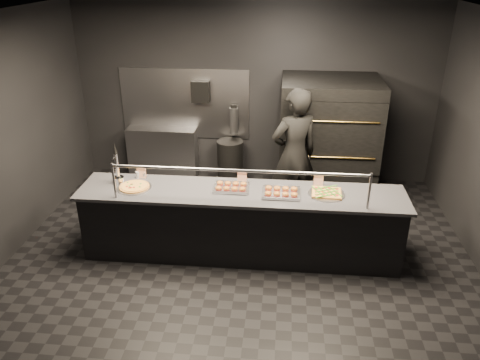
{
  "coord_description": "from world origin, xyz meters",
  "views": [
    {
      "loc": [
        0.49,
        -5.18,
        3.54
      ],
      "look_at": [
        -0.03,
        0.2,
        0.98
      ],
      "focal_mm": 35.0,
      "sensor_mm": 36.0,
      "label": 1
    }
  ],
  "objects": [
    {
      "name": "tent_cards",
      "position": [
        -0.13,
        0.28,
        1.0
      ],
      "size": [
        2.44,
        0.04,
        0.15
      ],
      "color": "white",
      "rests_on": "service_counter"
    },
    {
      "name": "fire_extinguisher",
      "position": [
        -0.35,
        2.4,
        1.06
      ],
      "size": [
        0.14,
        0.14,
        0.51
      ],
      "color": "#B2B2B7",
      "rests_on": "room"
    },
    {
      "name": "prep_shelf",
      "position": [
        -1.6,
        2.32,
        0.45
      ],
      "size": [
        1.2,
        0.35,
        0.9
      ],
      "primitive_type": "cube",
      "color": "#99999E",
      "rests_on": "ground"
    },
    {
      "name": "beer_tap",
      "position": [
        -1.6,
        0.1,
        1.08
      ],
      "size": [
        0.14,
        0.2,
        0.54
      ],
      "color": "silver",
      "rests_on": "service_counter"
    },
    {
      "name": "room",
      "position": [
        -0.02,
        0.05,
        1.5
      ],
      "size": [
        6.04,
        6.0,
        3.0
      ],
      "color": "black",
      "rests_on": "ground"
    },
    {
      "name": "pizza_oven",
      "position": [
        1.2,
        1.9,
        0.97
      ],
      "size": [
        1.5,
        1.23,
        1.91
      ],
      "color": "black",
      "rests_on": "ground"
    },
    {
      "name": "towel_dispenser",
      "position": [
        -0.9,
        2.39,
        1.55
      ],
      "size": [
        0.3,
        0.2,
        0.35
      ],
      "primitive_type": "cube",
      "color": "black",
      "rests_on": "room"
    },
    {
      "name": "condiment_jar",
      "position": [
        -1.37,
        0.28,
        0.96
      ],
      "size": [
        0.13,
        0.05,
        0.09
      ],
      "color": "silver",
      "rests_on": "service_counter"
    },
    {
      "name": "round_pizza",
      "position": [
        -1.35,
        -0.03,
        0.94
      ],
      "size": [
        0.43,
        0.43,
        0.03
      ],
      "color": "silver",
      "rests_on": "service_counter"
    },
    {
      "name": "slider_tray_b",
      "position": [
        0.5,
        -0.03,
        0.95
      ],
      "size": [
        0.47,
        0.35,
        0.07
      ],
      "color": "silver",
      "rests_on": "service_counter"
    },
    {
      "name": "service_counter",
      "position": [
        0.0,
        -0.0,
        0.46
      ],
      "size": [
        4.1,
        0.78,
        1.37
      ],
      "color": "black",
      "rests_on": "ground"
    },
    {
      "name": "slider_tray_a",
      "position": [
        -0.13,
        0.06,
        0.95
      ],
      "size": [
        0.46,
        0.35,
        0.07
      ],
      "color": "silver",
      "rests_on": "service_counter"
    },
    {
      "name": "trash_bin",
      "position": [
        -0.4,
        2.22,
        0.37
      ],
      "size": [
        0.45,
        0.45,
        0.74
      ],
      "primitive_type": "cylinder",
      "color": "black",
      "rests_on": "ground"
    },
    {
      "name": "square_pizza",
      "position": [
        1.06,
        0.02,
        0.94
      ],
      "size": [
        0.45,
        0.45,
        0.05
      ],
      "color": "silver",
      "rests_on": "service_counter"
    },
    {
      "name": "worker",
      "position": [
        0.66,
        1.11,
        0.98
      ],
      "size": [
        0.85,
        0.74,
        1.97
      ],
      "primitive_type": "imported",
      "rotation": [
        0.0,
        0.0,
        3.6
      ],
      "color": "black",
      "rests_on": "ground"
    }
  ]
}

